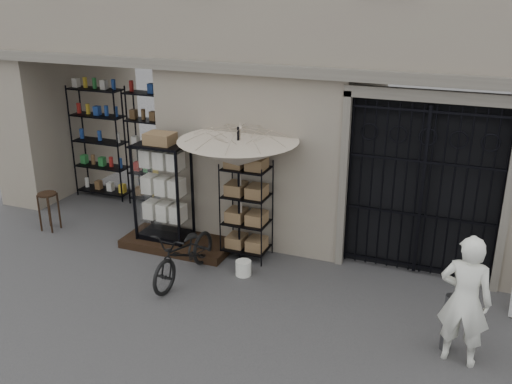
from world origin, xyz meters
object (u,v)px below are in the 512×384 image
at_px(steel_bollard, 448,323).
at_px(wooden_stool, 49,211).
at_px(white_bucket, 243,268).
at_px(bicycle, 186,278).
at_px(wire_rack, 246,211).
at_px(market_umbrella, 238,146).
at_px(display_cabinet, 163,197).
at_px(shopkeeper, 456,360).

bearing_deg(steel_bollard, wooden_stool, 171.02).
distance_m(white_bucket, bicycle, 0.96).
bearing_deg(wire_rack, wooden_stool, -158.17).
bearing_deg(white_bucket, wire_rack, 107.99).
relative_size(wire_rack, bicycle, 1.01).
height_order(wire_rack, market_umbrella, market_umbrella).
bearing_deg(display_cabinet, wire_rack, 7.98).
bearing_deg(white_bucket, steel_bollard, -15.06).
distance_m(market_umbrella, white_bucket, 2.02).
bearing_deg(bicycle, wire_rack, 64.73).
xyz_separation_m(bicycle, steel_bollard, (4.12, -0.43, 0.40)).
xyz_separation_m(wire_rack, wooden_stool, (-4.01, -0.36, -0.45)).
xyz_separation_m(wooden_stool, shopkeeper, (7.67, -1.37, -0.40)).
distance_m(display_cabinet, wire_rack, 1.58).
xyz_separation_m(bicycle, wooden_stool, (-3.39, 0.75, 0.40)).
relative_size(display_cabinet, bicycle, 1.11).
height_order(white_bucket, steel_bollard, steel_bollard).
distance_m(display_cabinet, bicycle, 1.67).
distance_m(display_cabinet, shopkeeper, 5.55).
xyz_separation_m(display_cabinet, wire_rack, (1.57, 0.12, -0.09)).
bearing_deg(shopkeeper, white_bucket, -9.89).
xyz_separation_m(display_cabinet, shopkeeper, (5.23, -1.62, -0.95)).
distance_m(wire_rack, white_bucket, 1.01).
relative_size(wire_rack, wooden_stool, 2.29).
bearing_deg(market_umbrella, white_bucket, -60.45).
bearing_deg(display_cabinet, shopkeeper, -13.44).
bearing_deg(display_cabinet, bicycle, -42.60).
bearing_deg(market_umbrella, bicycle, -119.35).
distance_m(wooden_stool, shopkeeper, 7.80).
height_order(white_bucket, shopkeeper, white_bucket).
relative_size(market_umbrella, steel_bollard, 3.53).
relative_size(white_bucket, bicycle, 0.15).
xyz_separation_m(display_cabinet, bicycle, (0.95, -1.00, -0.95)).
height_order(bicycle, wooden_stool, bicycle).
distance_m(market_umbrella, steel_bollard, 4.18).
height_order(white_bucket, bicycle, bicycle).
relative_size(steel_bollard, shopkeeper, 0.46).
xyz_separation_m(wire_rack, market_umbrella, (-0.08, -0.14, 1.20)).
relative_size(wire_rack, steel_bollard, 2.16).
height_order(display_cabinet, wooden_stool, display_cabinet).
bearing_deg(bicycle, steel_bollard, -1.98).
distance_m(wire_rack, wooden_stool, 4.05).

